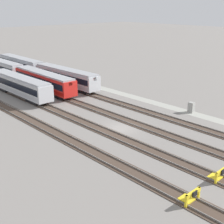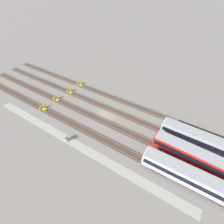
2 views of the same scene
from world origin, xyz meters
TOP-DOWN VIEW (x-y plane):
  - ground_plane at (0.00, 0.00)m, footprint 400.00×400.00m
  - service_walkway at (0.00, -12.08)m, footprint 54.00×2.00m
  - rail_track_nearest at (0.00, -7.55)m, footprint 90.00×2.23m
  - rail_track_near_inner at (0.00, -2.52)m, footprint 90.00×2.24m
  - rail_track_middle at (0.00, 2.52)m, footprint 90.00×2.24m
  - rail_track_far_inner at (0.00, 7.55)m, footprint 90.00×2.23m
  - subway_car_front_row_left_inner at (23.62, -7.59)m, footprint 18.04×3.07m
  - subway_car_front_row_right_inner at (23.62, 2.48)m, footprint 18.01×2.91m
  - subway_car_front_row_rightmost at (23.62, -2.56)m, footprint 18.07×3.28m
  - bumper_stop_nearest_track at (-16.11, -7.55)m, footprint 1.35×2.00m
  - bumper_stop_near_inner_track at (-16.23, -2.51)m, footprint 1.36×2.01m
  - bumper_stop_middle_track at (-15.60, 2.52)m, footprint 1.35×2.00m
  - bumper_stop_far_inner_track at (-15.79, 7.55)m, footprint 1.35×2.00m
  - electrical_cabinet at (-2.73, -12.39)m, footprint 0.90×0.73m

SIDE VIEW (x-z plane):
  - ground_plane at x=0.00m, z-range 0.00..0.00m
  - service_walkway at x=0.00m, z-range 0.00..0.01m
  - rail_track_nearest at x=0.00m, z-range -0.06..0.15m
  - rail_track_near_inner at x=0.00m, z-range -0.06..0.15m
  - rail_track_middle at x=0.00m, z-range -0.06..0.15m
  - rail_track_far_inner at x=0.00m, z-range -0.06..0.15m
  - bumper_stop_nearest_track at x=-16.11m, z-range -0.10..1.12m
  - bumper_stop_near_inner_track at x=-16.23m, z-range -0.10..1.12m
  - bumper_stop_middle_track at x=-15.60m, z-range -0.10..1.12m
  - bumper_stop_far_inner_track at x=-15.79m, z-range -0.10..1.12m
  - electrical_cabinet at x=-2.73m, z-range 0.00..1.60m
  - subway_car_front_row_left_inner at x=23.62m, z-range 0.19..3.89m
  - subway_car_front_row_right_inner at x=23.62m, z-range 0.19..3.89m
  - subway_car_front_row_rightmost at x=23.62m, z-range 0.19..3.89m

